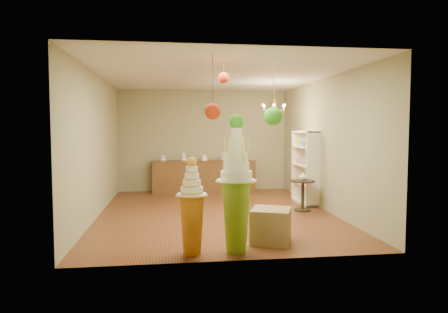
{
  "coord_description": "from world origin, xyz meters",
  "views": [
    {
      "loc": [
        -0.95,
        -8.69,
        1.86
      ],
      "look_at": [
        0.2,
        0.0,
        1.24
      ],
      "focal_mm": 32.0,
      "sensor_mm": 36.0,
      "label": 1
    }
  ],
  "objects": [
    {
      "name": "pedestal_orange",
      "position": [
        -0.65,
        -2.85,
        0.58
      ],
      "size": [
        0.5,
        0.5,
        1.44
      ],
      "rotation": [
        0.0,
        0.0,
        -0.15
      ],
      "color": "orange",
      "rests_on": "floor"
    },
    {
      "name": "chandelier",
      "position": [
        1.55,
        0.89,
        2.3
      ],
      "size": [
        0.8,
        0.8,
        0.85
      ],
      "rotation": [
        0.0,
        0.0,
        0.26
      ],
      "color": "#D4874B",
      "rests_on": "ceiling"
    },
    {
      "name": "pom_red_left",
      "position": [
        -0.32,
        -2.66,
        2.12
      ],
      "size": [
        0.25,
        0.25,
        1.01
      ],
      "color": "#3F362E",
      "rests_on": "ceiling"
    },
    {
      "name": "wall_right",
      "position": [
        2.5,
        0.0,
        1.5
      ],
      "size": [
        0.04,
        6.5,
        3.0
      ],
      "primitive_type": "cube",
      "color": "gray",
      "rests_on": "ground"
    },
    {
      "name": "wall_left",
      "position": [
        -2.5,
        0.0,
        1.5
      ],
      "size": [
        0.04,
        6.5,
        3.0
      ],
      "primitive_type": "cube",
      "color": "gray",
      "rests_on": "ground"
    },
    {
      "name": "round_table",
      "position": [
        1.99,
        -0.07,
        0.45
      ],
      "size": [
        0.62,
        0.62,
        0.7
      ],
      "rotation": [
        0.0,
        0.0,
        -0.16
      ],
      "color": "black",
      "rests_on": "floor"
    },
    {
      "name": "floor",
      "position": [
        0.0,
        0.0,
        0.0
      ],
      "size": [
        6.5,
        6.5,
        0.0
      ],
      "primitive_type": "plane",
      "color": "#5B3019",
      "rests_on": "ground"
    },
    {
      "name": "ceiling",
      "position": [
        0.0,
        0.0,
        3.0
      ],
      "size": [
        6.5,
        6.5,
        0.0
      ],
      "primitive_type": "plane",
      "rotation": [
        3.14,
        0.0,
        0.0
      ],
      "color": "silver",
      "rests_on": "ground"
    },
    {
      "name": "pedestal_green",
      "position": [
        0.01,
        -2.85,
        0.82
      ],
      "size": [
        0.66,
        0.66,
        2.07
      ],
      "rotation": [
        0.0,
        0.0,
        -0.15
      ],
      "color": "#89BA28",
      "rests_on": "floor"
    },
    {
      "name": "shelving_unit",
      "position": [
        2.34,
        0.8,
        0.9
      ],
      "size": [
        0.33,
        1.2,
        1.8
      ],
      "color": "white",
      "rests_on": "floor"
    },
    {
      "name": "wall_back",
      "position": [
        0.0,
        3.25,
        1.5
      ],
      "size": [
        5.0,
        0.04,
        3.0
      ],
      "primitive_type": "cube",
      "color": "gray",
      "rests_on": "ground"
    },
    {
      "name": "vase",
      "position": [
        1.99,
        -0.07,
        0.79
      ],
      "size": [
        0.22,
        0.22,
        0.18
      ],
      "primitive_type": "imported",
      "rotation": [
        0.0,
        0.0,
        0.3
      ],
      "color": "white",
      "rests_on": "round_table"
    },
    {
      "name": "sideboard",
      "position": [
        0.0,
        2.97,
        0.48
      ],
      "size": [
        3.04,
        0.54,
        1.16
      ],
      "color": "brown",
      "rests_on": "floor"
    },
    {
      "name": "burlap_riser",
      "position": [
        0.65,
        -2.43,
        0.28
      ],
      "size": [
        0.79,
        0.79,
        0.56
      ],
      "primitive_type": "cube",
      "rotation": [
        0.0,
        0.0,
        -0.37
      ],
      "color": "#8F724E",
      "rests_on": "floor"
    },
    {
      "name": "wall_front",
      "position": [
        0.0,
        -3.25,
        1.5
      ],
      "size": [
        5.0,
        0.04,
        3.0
      ],
      "primitive_type": "cube",
      "color": "gray",
      "rests_on": "ground"
    },
    {
      "name": "pom_green_mid",
      "position": [
        0.72,
        -2.24,
        2.06
      ],
      "size": [
        0.3,
        0.3,
        1.09
      ],
      "color": "#3F362E",
      "rests_on": "ceiling"
    },
    {
      "name": "pom_red_right",
      "position": [
        -0.06,
        -1.96,
        2.71
      ],
      "size": [
        0.18,
        0.18,
        0.38
      ],
      "color": "#3F362E",
      "rests_on": "ceiling"
    }
  ]
}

